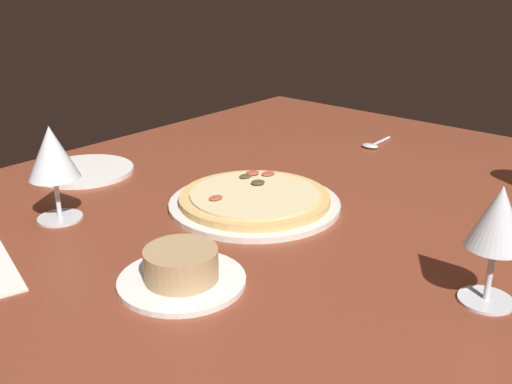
% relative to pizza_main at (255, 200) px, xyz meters
% --- Properties ---
extents(dining_table, '(1.50, 1.10, 0.04)m').
position_rel_pizza_main_xyz_m(dining_table, '(0.01, 0.01, -0.03)').
color(dining_table, brown).
rests_on(dining_table, ground).
extents(pizza_main, '(0.30, 0.30, 0.03)m').
position_rel_pizza_main_xyz_m(pizza_main, '(0.00, 0.00, 0.00)').
color(pizza_main, silver).
rests_on(pizza_main, dining_table).
extents(ramekin_on_saucer, '(0.17, 0.17, 0.05)m').
position_rel_pizza_main_xyz_m(ramekin_on_saucer, '(0.27, 0.10, 0.01)').
color(ramekin_on_saucer, white).
rests_on(ramekin_on_saucer, dining_table).
extents(wine_glass_far, '(0.08, 0.08, 0.16)m').
position_rel_pizza_main_xyz_m(wine_glass_far, '(0.25, -0.21, 0.10)').
color(wine_glass_far, silver).
rests_on(wine_glass_far, dining_table).
extents(wine_glass_near, '(0.07, 0.07, 0.16)m').
position_rel_pizza_main_xyz_m(wine_glass_near, '(0.05, 0.43, 0.10)').
color(wine_glass_near, silver).
rests_on(wine_glass_near, dining_table).
extents(side_plate, '(0.20, 0.20, 0.01)m').
position_rel_pizza_main_xyz_m(side_plate, '(0.09, -0.38, -0.01)').
color(side_plate, white).
rests_on(side_plate, dining_table).
extents(spoon, '(0.11, 0.04, 0.01)m').
position_rel_pizza_main_xyz_m(spoon, '(-0.45, -0.03, -0.01)').
color(spoon, silver).
rests_on(spoon, dining_table).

